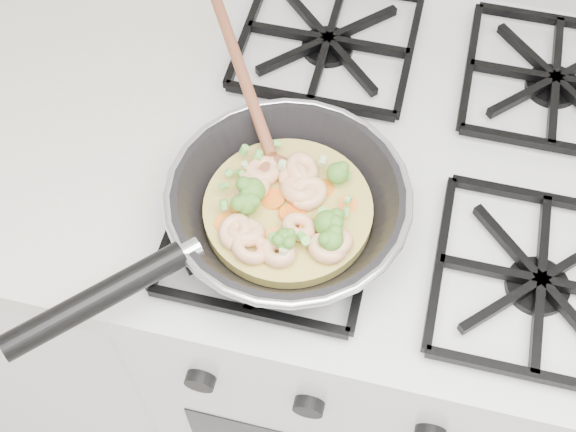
# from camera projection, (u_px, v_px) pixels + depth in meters

# --- Properties ---
(stove) EXTENTS (0.60, 0.60, 0.92)m
(stove) POSITION_uv_depth(u_px,v_px,m) (383.00, 309.00, 1.31)
(stove) COLOR silver
(stove) RESTS_ON ground
(skillet) EXTENTS (0.37, 0.51, 0.09)m
(skillet) POSITION_uv_depth(u_px,v_px,m) (283.00, 206.00, 0.83)
(skillet) COLOR black
(skillet) RESTS_ON stove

